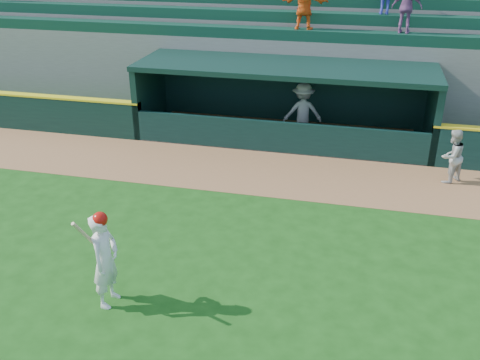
{
  "coord_description": "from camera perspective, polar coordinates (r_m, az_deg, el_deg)",
  "views": [
    {
      "loc": [
        2.46,
        -8.77,
        6.39
      ],
      "look_at": [
        0.0,
        1.6,
        1.3
      ],
      "focal_mm": 40.0,
      "sensor_mm": 36.0,
      "label": 1
    }
  ],
  "objects": [
    {
      "name": "batter_at_plate",
      "position": [
        10.03,
        -14.21,
        -8.16
      ],
      "size": [
        0.54,
        0.82,
        1.93
      ],
      "color": "white",
      "rests_on": "ground"
    },
    {
      "name": "stands",
      "position": [
        21.84,
        6.97,
        14.84
      ],
      "size": [
        34.5,
        6.25,
        7.61
      ],
      "color": "slate",
      "rests_on": "ground"
    },
    {
      "name": "dugout_player_front",
      "position": [
        15.53,
        21.67,
        2.37
      ],
      "size": [
        0.93,
        0.92,
        1.51
      ],
      "primitive_type": "imported",
      "rotation": [
        0.0,
        0.0,
        3.9
      ],
      "color": "#ACACA6",
      "rests_on": "ground"
    },
    {
      "name": "dugout_player_inside",
      "position": [
        17.44,
        6.7,
        7.2
      ],
      "size": [
        1.37,
        0.99,
        1.91
      ],
      "primitive_type": "imported",
      "rotation": [
        0.0,
        0.0,
        3.39
      ],
      "color": "#9D9C98",
      "rests_on": "ground"
    },
    {
      "name": "warning_track",
      "position": [
        15.29,
        2.85,
        0.81
      ],
      "size": [
        40.0,
        3.0,
        0.01
      ],
      "primitive_type": "cube",
      "color": "#8F6039",
      "rests_on": "ground"
    },
    {
      "name": "dugout",
      "position": [
        17.69,
        4.85,
        8.91
      ],
      "size": [
        9.4,
        2.8,
        2.46
      ],
      "color": "#62635E",
      "rests_on": "ground"
    },
    {
      "name": "ground",
      "position": [
        11.13,
        -1.93,
        -9.54
      ],
      "size": [
        120.0,
        120.0,
        0.0
      ],
      "primitive_type": "plane",
      "color": "#164711",
      "rests_on": "ground"
    }
  ]
}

